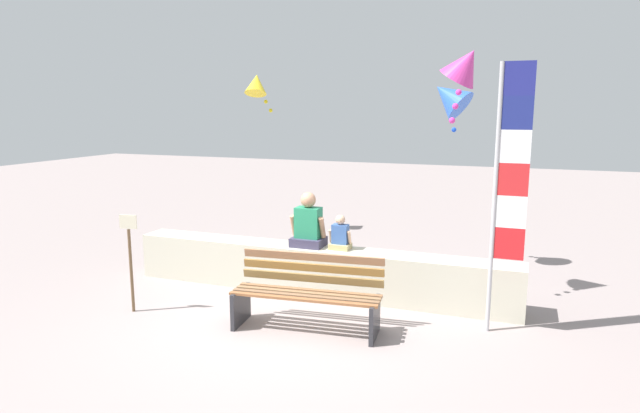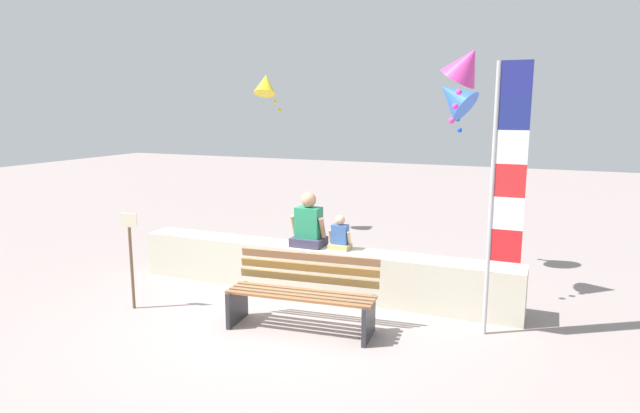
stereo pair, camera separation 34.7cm
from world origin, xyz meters
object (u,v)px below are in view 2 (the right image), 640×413
object	(u,v)px
flag_banner	(503,180)
kite_blue	(454,97)
park_bench	(303,294)
person_adult	(309,225)
kite_magenta	(466,65)
person_child	(340,236)
kite_yellow	(265,84)
sign_post	(131,253)

from	to	relation	value
flag_banner	kite_blue	bearing A→B (deg)	111.72
park_bench	flag_banner	xyz separation A→B (m)	(2.18, 0.68, 1.43)
person_adult	kite_magenta	distance (m)	3.06
kite_blue	kite_magenta	bearing A→B (deg)	-75.18
person_child	kite_yellow	world-z (taller)	kite_yellow
kite_blue	kite_yellow	size ratio (longest dim) A/B	1.13
kite_magenta	park_bench	bearing A→B (deg)	-130.85
park_bench	kite_yellow	bearing A→B (deg)	123.16
person_adult	kite_yellow	world-z (taller)	kite_yellow
flag_banner	kite_blue	distance (m)	2.91
kite_yellow	sign_post	bearing A→B (deg)	-83.02
park_bench	sign_post	bearing A→B (deg)	-172.57
kite_magenta	kite_blue	distance (m)	1.54
park_bench	kite_blue	size ratio (longest dim) A/B	1.92
person_adult	kite_magenta	xyz separation A→B (m)	(2.04, 0.51, 2.22)
person_adult	person_child	size ratio (longest dim) A/B	1.60
flag_banner	kite_blue	size ratio (longest dim) A/B	3.28
person_adult	flag_banner	xyz separation A→B (m)	(2.68, -0.60, 0.87)
person_adult	person_child	bearing A→B (deg)	0.04
kite_blue	flag_banner	bearing A→B (deg)	-68.28
kite_yellow	person_adult	bearing A→B (deg)	-52.86
sign_post	kite_magenta	bearing A→B (deg)	28.22
kite_yellow	sign_post	distance (m)	5.40
person_adult	sign_post	distance (m)	2.45
person_adult	flag_banner	distance (m)	2.88
kite_magenta	kite_yellow	world-z (taller)	kite_magenta
kite_magenta	kite_blue	xyz separation A→B (m)	(-0.38, 1.44, -0.37)
park_bench	kite_magenta	size ratio (longest dim) A/B	1.71
park_bench	person_child	xyz separation A→B (m)	(-0.01, 1.28, 0.44)
person_adult	sign_post	size ratio (longest dim) A/B	0.61
kite_yellow	kite_magenta	bearing A→B (deg)	-31.25
sign_post	kite_yellow	bearing A→B (deg)	96.98
kite_blue	sign_post	size ratio (longest dim) A/B	0.74
kite_magenta	flag_banner	bearing A→B (deg)	-60.23
sign_post	park_bench	bearing A→B (deg)	7.43
park_bench	person_adult	bearing A→B (deg)	111.31
kite_yellow	sign_post	size ratio (longest dim) A/B	0.66
person_child	kite_magenta	size ratio (longest dim) A/B	0.46
person_adult	kite_yellow	size ratio (longest dim) A/B	0.93
kite_magenta	kite_yellow	bearing A→B (deg)	148.75
kite_blue	person_child	bearing A→B (deg)	-121.07
flag_banner	sign_post	xyz separation A→B (m)	(-4.53, -0.98, -1.08)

